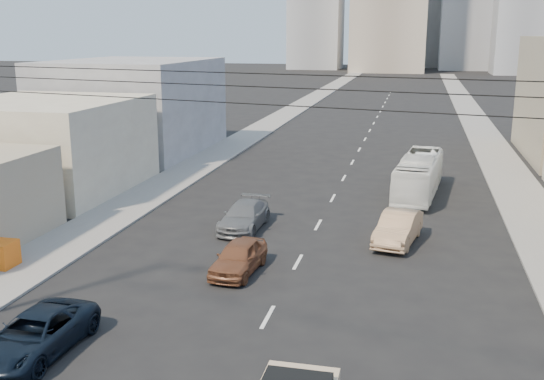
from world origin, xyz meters
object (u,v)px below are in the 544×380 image
at_px(navy_pickup, 36,334).
at_px(sedan_brown, 239,257).
at_px(sedan_tan, 398,228).
at_px(city_bus, 419,175).
at_px(sedan_grey, 244,216).

bearing_deg(navy_pickup, sedan_brown, 64.84).
relative_size(navy_pickup, sedan_tan, 1.04).
distance_m(city_bus, sedan_grey, 13.22).
relative_size(sedan_brown, sedan_tan, 0.87).
bearing_deg(navy_pickup, city_bus, 66.23).
bearing_deg(sedan_brown, sedan_grey, 107.24).
bearing_deg(sedan_grey, city_bus, 48.23).
distance_m(city_bus, sedan_brown, 17.63).
bearing_deg(navy_pickup, sedan_grey, 81.06).
bearing_deg(city_bus, sedan_grey, -126.85).
relative_size(city_bus, sedan_tan, 2.01).
height_order(navy_pickup, sedan_grey, sedan_grey).
xyz_separation_m(navy_pickup, sedan_grey, (2.97, 14.81, 0.02)).
bearing_deg(sedan_brown, city_bus, 68.62).
height_order(sedan_brown, sedan_tan, sedan_tan).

